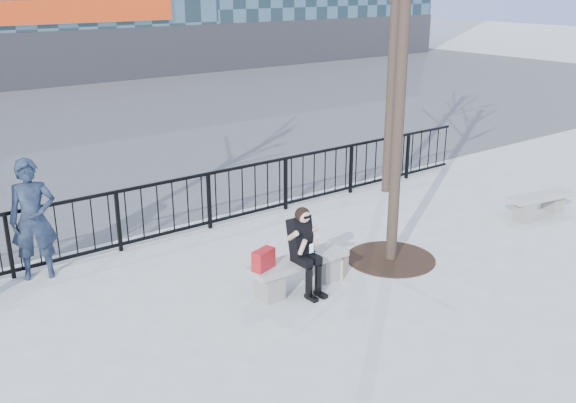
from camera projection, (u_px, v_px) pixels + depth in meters
ground at (299, 288)px, 9.85m from camera, size 120.00×120.00×0.00m
street_surface at (20, 124)px, 21.17m from camera, size 60.00×23.00×0.01m
railing at (200, 203)px, 11.94m from camera, size 14.00×0.06×1.10m
tree_grate at (391, 259)px, 10.86m from camera, size 1.50×1.50×0.02m
bench_main at (299, 270)px, 9.75m from camera, size 1.65×0.46×0.49m
bench_second at (539, 203)px, 12.79m from camera, size 1.48×0.41×0.44m
seated_woman at (305, 251)px, 9.51m from camera, size 0.50×0.64×1.34m
handbag at (263, 259)px, 9.30m from camera, size 0.40×0.28×0.30m
shopping_bag at (342, 266)px, 10.21m from camera, size 0.37×0.30×0.34m
standing_man at (33, 220)px, 9.92m from camera, size 0.82×0.66×1.94m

